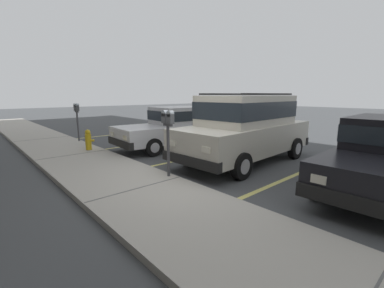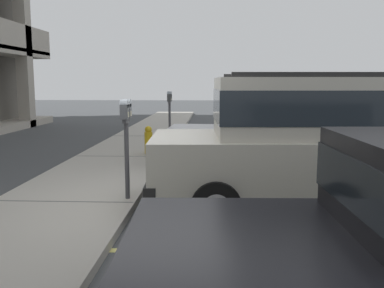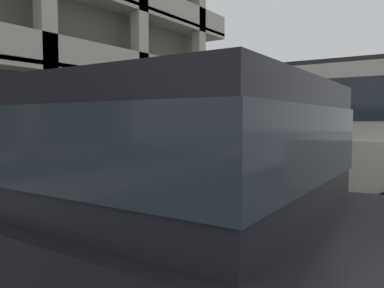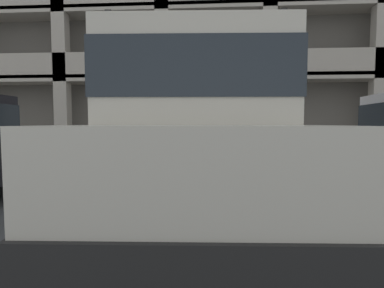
{
  "view_description": "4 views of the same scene",
  "coord_description": "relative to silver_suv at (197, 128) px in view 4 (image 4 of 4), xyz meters",
  "views": [
    {
      "loc": [
        -4.43,
        3.8,
        2.0
      ],
      "look_at": [
        0.25,
        -0.41,
        0.78
      ],
      "focal_mm": 24.0,
      "sensor_mm": 36.0,
      "label": 1
    },
    {
      "loc": [
        -6.16,
        -0.96,
        1.9
      ],
      "look_at": [
        -0.21,
        -0.67,
        1.04
      ],
      "focal_mm": 40.0,
      "sensor_mm": 36.0,
      "label": 2
    },
    {
      "loc": [
        -4.89,
        -4.35,
        1.35
      ],
      "look_at": [
        -0.24,
        -1.07,
        0.98
      ],
      "focal_mm": 35.0,
      "sensor_mm": 36.0,
      "label": 3
    },
    {
      "loc": [
        0.32,
        -6.18,
        1.14
      ],
      "look_at": [
        -0.03,
        -1.07,
        0.79
      ],
      "focal_mm": 28.0,
      "sensor_mm": 36.0,
      "label": 4
    }
  ],
  "objects": [
    {
      "name": "sidewalk",
      "position": [
        -0.12,
        3.75,
        -1.03
      ],
      "size": [
        40.0,
        2.2,
        0.12
      ],
      "color": "#ADA89E",
      "rests_on": "ground_plane"
    },
    {
      "name": "parking_garage",
      "position": [
        -1.99,
        14.65,
        4.95
      ],
      "size": [
        32.0,
        10.0,
        13.25
      ],
      "color": "#5C5851",
      "rests_on": "ground_plane"
    },
    {
      "name": "ground_plane",
      "position": [
        -0.12,
        2.45,
        -1.14
      ],
      "size": [
        80.0,
        80.0,
        0.1
      ],
      "color": "#444749"
    },
    {
      "name": "silver_suv",
      "position": [
        0.0,
        0.0,
        0.0
      ],
      "size": [
        2.17,
        4.86,
        2.03
      ],
      "rotation": [
        0.0,
        0.0,
        0.05
      ],
      "color": "beige",
      "rests_on": "ground_plane"
    },
    {
      "name": "parking_stall_lines",
      "position": [
        1.43,
        1.05,
        -1.08
      ],
      "size": [
        12.54,
        4.8,
        0.01
      ],
      "color": "#DBD16B",
      "rests_on": "ground_plane"
    },
    {
      "name": "parking_meter_near",
      "position": [
        0.1,
        2.8,
        0.17
      ],
      "size": [
        0.35,
        0.12,
        1.53
      ],
      "color": "#47474C",
      "rests_on": "sidewalk"
    }
  ]
}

